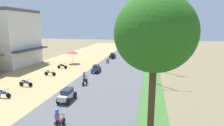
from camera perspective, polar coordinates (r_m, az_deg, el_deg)
shophouse_mid at (r=38.09m, az=-29.81°, el=6.89°), size 8.89×8.68×10.10m
parked_motorbike_nearest at (r=21.50m, az=-31.27°, el=-8.17°), size 1.80×0.54×0.94m
parked_motorbike_second at (r=24.01m, az=-25.65°, el=-5.64°), size 1.80×0.54×0.94m
parked_motorbike_third at (r=27.85m, az=-19.04°, el=-2.83°), size 1.80×0.54×0.94m
parked_motorbike_fourth at (r=31.81m, az=-15.47°, el=-0.86°), size 1.80×0.54×0.94m
vendor_umbrella at (r=35.33m, az=-12.48°, el=3.41°), size 2.20×2.20×2.52m
median_tree_nearest at (r=9.53m, az=13.41°, el=8.84°), size 4.21×4.21×8.81m
median_tree_second at (r=42.23m, az=12.41°, el=9.98°), size 3.72×3.72×8.34m
median_tree_third at (r=47.83m, az=12.70°, el=9.66°), size 3.20×3.20×7.58m
streetlamp_near at (r=22.95m, az=13.34°, el=5.50°), size 3.16×0.20×8.43m
streetlamp_mid at (r=33.53m, az=12.92°, el=6.36°), size 3.16×0.20×7.28m
streetlamp_far at (r=55.03m, az=12.62°, el=8.61°), size 3.16×0.20×7.77m
utility_pole_near at (r=29.14m, az=16.49°, el=5.30°), size 1.80×0.20×8.08m
car_sedan_silver at (r=18.13m, az=-14.10°, el=-9.64°), size 1.10×2.26×1.19m
car_hatchback_blue at (r=28.13m, az=-5.05°, el=-1.68°), size 1.04×2.00×1.23m
car_sedan_black at (r=40.50m, az=0.20°, el=2.47°), size 1.10×2.26×1.19m
motorbike_ahead_second at (r=13.53m, az=-16.69°, el=-16.93°), size 0.54×1.80×1.66m
motorbike_ahead_third at (r=22.56m, az=-8.68°, el=-4.86°), size 0.54×1.80×1.66m
motorbike_ahead_fourth at (r=35.46m, az=-1.42°, el=0.87°), size 0.54×1.80×0.94m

